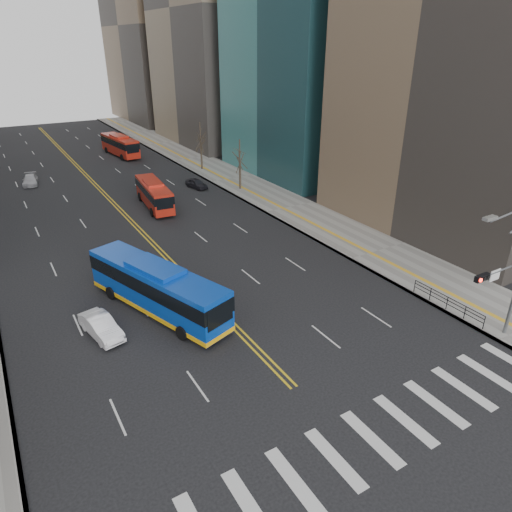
# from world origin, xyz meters

# --- Properties ---
(ground) EXTENTS (220.00, 220.00, 0.00)m
(ground) POSITION_xyz_m (0.00, 0.00, 0.00)
(ground) COLOR black
(sidewalk_right) EXTENTS (7.00, 130.00, 0.15)m
(sidewalk_right) POSITION_xyz_m (17.50, 45.00, 0.07)
(sidewalk_right) COLOR gray
(sidewalk_right) RESTS_ON ground
(crosswalk) EXTENTS (26.70, 4.00, 0.01)m
(crosswalk) POSITION_xyz_m (0.00, 0.00, 0.01)
(crosswalk) COLOR silver
(crosswalk) RESTS_ON ground
(centerline) EXTENTS (0.55, 100.00, 0.01)m
(centerline) POSITION_xyz_m (0.00, 55.00, 0.01)
(centerline) COLOR gold
(centerline) RESTS_ON ground
(signal_mast) EXTENTS (5.37, 0.37, 9.39)m
(signal_mast) POSITION_xyz_m (13.77, 2.00, 4.86)
(signal_mast) COLOR slate
(signal_mast) RESTS_ON ground
(pedestrian_railing) EXTENTS (0.06, 6.06, 1.02)m
(pedestrian_railing) POSITION_xyz_m (14.30, 6.00, 0.82)
(pedestrian_railing) COLOR black
(pedestrian_railing) RESTS_ON sidewalk_right
(street_trees) EXTENTS (35.20, 47.20, 7.60)m
(street_trees) POSITION_xyz_m (-7.18, 34.55, 4.87)
(street_trees) COLOR #2D241B
(street_trees) RESTS_ON ground
(blue_bus) EXTENTS (6.64, 12.95, 3.70)m
(blue_bus) POSITION_xyz_m (-3.72, 16.93, 1.94)
(blue_bus) COLOR #0B3CAC
(blue_bus) RESTS_ON ground
(red_bus_near) EXTENTS (3.20, 9.90, 3.12)m
(red_bus_near) POSITION_xyz_m (3.92, 39.16, 1.75)
(red_bus_near) COLOR red
(red_bus_near) RESTS_ON ground
(red_bus_far) EXTENTS (3.70, 11.09, 3.46)m
(red_bus_far) POSITION_xyz_m (8.07, 67.90, 1.93)
(red_bus_far) COLOR red
(red_bus_far) RESTS_ON ground
(car_white) EXTENTS (2.30, 4.43, 1.39)m
(car_white) POSITION_xyz_m (-8.12, 15.89, 0.69)
(car_white) COLOR white
(car_white) RESTS_ON ground
(car_dark_mid) EXTENTS (2.17, 3.88, 1.25)m
(car_dark_mid) POSITION_xyz_m (11.33, 43.65, 0.62)
(car_dark_mid) COLOR black
(car_dark_mid) RESTS_ON ground
(car_silver) EXTENTS (2.53, 4.73, 1.31)m
(car_silver) POSITION_xyz_m (-7.57, 56.84, 0.65)
(car_silver) COLOR #ABABB0
(car_silver) RESTS_ON ground
(car_dark_far) EXTENTS (3.44, 5.02, 1.27)m
(car_dark_far) POSITION_xyz_m (10.82, 76.00, 0.64)
(car_dark_far) COLOR black
(car_dark_far) RESTS_ON ground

